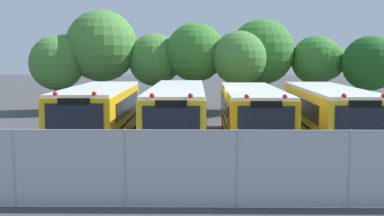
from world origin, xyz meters
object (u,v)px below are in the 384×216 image
(tree_1, at_px, (101,47))
(tree_7, at_px, (371,64))
(school_bus_2, at_px, (252,112))
(tree_6, at_px, (319,61))
(tree_0, at_px, (60,61))
(school_bus_0, at_px, (99,112))
(school_bus_3, at_px, (328,113))
(tree_3, at_px, (197,53))
(school_bus_1, at_px, (178,112))
(tree_2, at_px, (157,60))
(tree_4, at_px, (240,57))
(tree_5, at_px, (263,52))

(tree_1, xyz_separation_m, tree_7, (18.25, -2.34, -1.22))
(school_bus_2, bearing_deg, tree_6, -116.37)
(tree_0, bearing_deg, tree_7, -4.03)
(school_bus_0, bearing_deg, tree_6, -138.06)
(tree_7, bearing_deg, school_bus_3, -118.27)
(tree_7, bearing_deg, school_bus_0, -147.62)
(school_bus_3, xyz_separation_m, tree_3, (-5.97, 11.87, 2.78))
(school_bus_2, bearing_deg, tree_3, -76.69)
(school_bus_1, distance_m, tree_2, 12.72)
(tree_1, distance_m, tree_6, 15.39)
(school_bus_1, height_order, tree_4, tree_4)
(school_bus_0, relative_size, tree_0, 1.76)
(tree_0, bearing_deg, tree_2, 8.00)
(tree_7, bearing_deg, tree_4, 176.64)
(tree_0, xyz_separation_m, tree_3, (9.52, 0.23, 0.56))
(tree_0, distance_m, tree_2, 6.77)
(tree_2, distance_m, tree_4, 6.06)
(tree_5, distance_m, tree_7, 7.23)
(tree_4, bearing_deg, school_bus_0, -124.82)
(school_bus_2, bearing_deg, tree_5, -99.13)
(tree_4, distance_m, tree_6, 5.80)
(tree_0, relative_size, tree_6, 1.01)
(school_bus_0, bearing_deg, tree_2, -98.17)
(school_bus_2, relative_size, tree_7, 1.96)
(tree_2, xyz_separation_m, tree_7, (14.26, -2.42, -0.25))
(school_bus_1, relative_size, tree_2, 2.10)
(school_bus_0, height_order, school_bus_2, school_bus_0)
(tree_3, xyz_separation_m, tree_6, (8.53, 0.23, -0.55))
(school_bus_1, relative_size, tree_1, 1.62)
(tree_1, bearing_deg, school_bus_1, -64.08)
(school_bus_0, xyz_separation_m, school_bus_1, (3.58, 0.12, 0.01))
(tree_0, relative_size, tree_2, 0.98)
(tree_5, height_order, tree_6, tree_5)
(school_bus_0, height_order, tree_6, tree_6)
(tree_1, distance_m, tree_5, 11.49)
(school_bus_3, bearing_deg, school_bus_2, -5.46)
(school_bus_3, height_order, tree_7, tree_7)
(school_bus_2, height_order, tree_6, tree_6)
(school_bus_1, relative_size, tree_6, 2.17)
(school_bus_0, relative_size, tree_7, 1.82)
(school_bus_1, xyz_separation_m, tree_1, (-5.97, 12.28, 3.21))
(tree_5, relative_size, tree_6, 1.22)
(school_bus_3, height_order, tree_6, tree_6)
(school_bus_1, distance_m, tree_0, 14.51)
(tree_1, height_order, tree_6, tree_1)
(tree_2, relative_size, tree_3, 0.89)
(tree_3, xyz_separation_m, tree_4, (2.92, -1.21, -0.29))
(tree_4, bearing_deg, tree_5, 47.63)
(school_bus_1, relative_size, tree_4, 2.07)
(tree_3, height_order, tree_6, tree_3)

